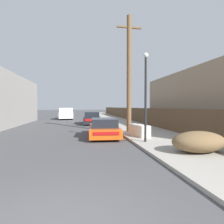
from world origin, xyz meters
The scene contains 10 objects.
sidewalk_curb centered at (5.30, 23.50, 0.06)m, with size 4.20×63.00×0.12m, color #9E998E.
discarded_fridge centered at (4.09, 7.96, 0.47)m, with size 0.91×1.79×0.73m.
parked_sports_car_red centered at (1.95, 8.74, 0.55)m, with size 2.11×4.31×1.21m.
car_parked_mid centered at (1.73, 17.26, 0.64)m, with size 2.07×4.39×1.38m.
pickup_truck centered at (-1.77, 25.78, 0.90)m, with size 2.41×5.61×1.77m.
utility_pole centered at (3.91, 9.71, 4.37)m, with size 1.80×0.34×8.32m.
street_lamp centered at (3.79, 6.14, 2.80)m, with size 0.26×0.26×4.60m.
brush_pile centered at (5.12, 3.76, 0.55)m, with size 2.22×1.39×0.85m.
wooden_fence centered at (7.25, 21.13, 0.96)m, with size 0.08×45.98×1.68m, color brown.
building_right_house centered at (12.18, 10.17, 2.56)m, with size 6.00×16.98×5.12m, color gray.
Camera 1 is at (0.47, -2.47, 1.95)m, focal length 28.00 mm.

